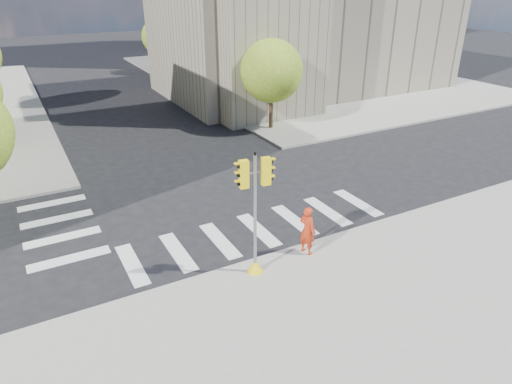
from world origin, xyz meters
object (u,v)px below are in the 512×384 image
at_px(lamp_far, 184,35).
at_px(lamp_near, 250,54).
at_px(traffic_signal, 255,225).
at_px(photographer, 307,230).

bearing_deg(lamp_far, lamp_near, -90.00).
xyz_separation_m(lamp_near, lamp_far, (0.00, 14.00, 0.00)).
height_order(lamp_near, lamp_far, same).
bearing_deg(lamp_far, traffic_signal, -106.59).
bearing_deg(photographer, traffic_signal, 77.11).
bearing_deg(traffic_signal, lamp_near, 71.05).
bearing_deg(photographer, lamp_near, -39.10).
relative_size(lamp_far, traffic_signal, 1.78).
relative_size(lamp_near, lamp_far, 1.00).
xyz_separation_m(lamp_near, traffic_signal, (-9.77, -18.78, -2.50)).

